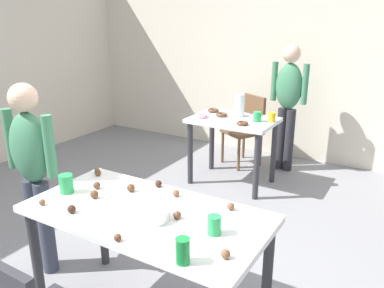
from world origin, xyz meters
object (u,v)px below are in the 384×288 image
at_px(dining_table_near, 146,226).
at_px(dining_table_far, 233,131).
at_px(chair_far_table, 247,126).
at_px(person_adult_far, 288,97).
at_px(mixing_bowl, 153,214).
at_px(pitcher_far, 240,105).
at_px(person_girl_near, 32,165).
at_px(soda_can, 183,251).

bearing_deg(dining_table_near, dining_table_far, 102.15).
height_order(chair_far_table, person_adult_far, person_adult_far).
distance_m(person_adult_far, mixing_bowl, 2.94).
bearing_deg(dining_table_far, dining_table_near, -77.85).
xyz_separation_m(person_adult_far, mixing_bowl, (0.19, -2.93, -0.12)).
distance_m(dining_table_far, chair_far_table, 0.68).
bearing_deg(chair_far_table, pitcher_far, -76.85).
height_order(dining_table_near, chair_far_table, chair_far_table).
distance_m(mixing_bowl, pitcher_far, 2.41).
relative_size(dining_table_near, dining_table_far, 1.55).
distance_m(person_girl_near, soda_can, 1.45).
bearing_deg(person_girl_near, chair_far_table, 81.83).
height_order(person_adult_far, mixing_bowl, person_adult_far).
height_order(dining_table_near, person_girl_near, person_girl_near).
distance_m(person_adult_far, pitcher_far, 0.68).
height_order(person_adult_far, soda_can, person_adult_far).
relative_size(chair_far_table, person_adult_far, 0.58).
distance_m(chair_far_table, mixing_bowl, 2.98).
relative_size(chair_far_table, mixing_bowl, 4.90).
height_order(chair_far_table, pitcher_far, pitcher_far).
relative_size(person_girl_near, mixing_bowl, 7.85).
bearing_deg(soda_can, dining_table_far, 110.14).
bearing_deg(person_adult_far, chair_far_table, -175.05).
distance_m(chair_far_table, soda_can, 3.31).
bearing_deg(mixing_bowl, chair_far_table, 103.11).
bearing_deg(soda_can, chair_far_table, 107.96).
bearing_deg(mixing_bowl, soda_can, -35.67).
xyz_separation_m(dining_table_near, pitcher_far, (-0.45, 2.29, 0.22)).
bearing_deg(pitcher_far, dining_table_far, -97.87).
xyz_separation_m(chair_far_table, mixing_bowl, (0.67, -2.89, 0.28)).
xyz_separation_m(dining_table_near, person_girl_near, (-0.98, 0.01, 0.17)).
height_order(dining_table_far, person_girl_near, person_girl_near).
xyz_separation_m(dining_table_far, chair_far_table, (-0.11, 0.66, -0.12)).
distance_m(dining_table_near, pitcher_far, 2.34).
height_order(dining_table_near, dining_table_far, same).
bearing_deg(pitcher_far, person_adult_far, 58.56).
relative_size(mixing_bowl, pitcher_far, 0.72).
relative_size(person_adult_far, soda_can, 12.34).
bearing_deg(mixing_bowl, dining_table_far, 104.20).
xyz_separation_m(soda_can, pitcher_far, (-0.89, 2.59, 0.06)).
relative_size(dining_table_far, chair_far_table, 1.04).
distance_m(dining_table_near, mixing_bowl, 0.17).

